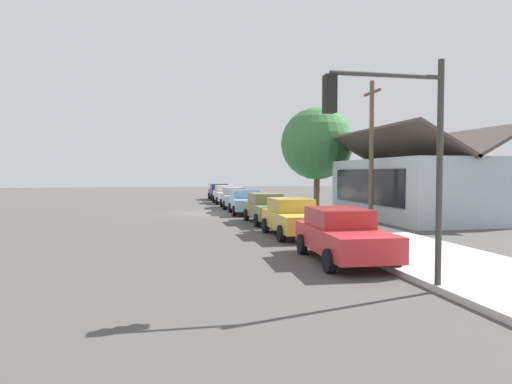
% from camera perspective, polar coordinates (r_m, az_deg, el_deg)
% --- Properties ---
extents(ground_plane, '(120.00, 120.00, 0.00)m').
position_cam_1_polar(ground_plane, '(30.46, -6.63, -2.69)').
color(ground_plane, '#4C4947').
extents(sidewalk_curb, '(60.00, 4.20, 0.16)m').
position_cam_1_polar(sidewalk_curb, '(31.40, 3.62, -2.38)').
color(sidewalk_curb, beige).
rests_on(sidewalk_curb, ground).
extents(car_navy, '(4.72, 2.09, 1.59)m').
position_cam_1_polar(car_navy, '(46.05, -4.62, 0.05)').
color(car_navy, navy).
rests_on(car_navy, ground).
extents(car_ivory, '(4.51, 1.96, 1.59)m').
position_cam_1_polar(car_ivory, '(40.54, -3.90, -0.27)').
color(car_ivory, silver).
rests_on(car_ivory, ground).
extents(car_silver, '(4.45, 2.06, 1.59)m').
position_cam_1_polar(car_silver, '(34.89, -2.78, -0.70)').
color(car_silver, silver).
rests_on(car_silver, ground).
extents(car_skyblue, '(4.41, 2.21, 1.59)m').
position_cam_1_polar(car_skyblue, '(29.75, -1.26, -1.22)').
color(car_skyblue, '#8CB7E0').
rests_on(car_skyblue, ground).
extents(car_olive, '(4.78, 1.95, 1.59)m').
position_cam_1_polar(car_olive, '(24.39, 1.33, -2.01)').
color(car_olive, olive).
rests_on(car_olive, ground).
extents(car_mustard, '(4.57, 2.03, 1.59)m').
position_cam_1_polar(car_mustard, '(19.41, 4.63, -3.15)').
color(car_mustard, gold).
rests_on(car_mustard, ground).
extents(car_cherry, '(4.72, 2.19, 1.59)m').
position_cam_1_polar(car_cherry, '(14.12, 10.77, -5.25)').
color(car_cherry, red).
rests_on(car_cherry, ground).
extents(storefront_building, '(11.58, 6.31, 5.23)m').
position_cam_1_polar(storefront_building, '(28.48, 19.15, 0.66)').
color(storefront_building, '#ADBCC6').
rests_on(storefront_building, ground).
extents(shade_tree, '(5.34, 5.34, 7.54)m').
position_cam_1_polar(shade_tree, '(34.13, 7.66, 6.02)').
color(shade_tree, brown).
rests_on(shade_tree, ground).
extents(traffic_light_main, '(0.37, 2.79, 5.20)m').
position_cam_1_polar(traffic_light_main, '(10.45, 17.18, 6.72)').
color(traffic_light_main, '#383833').
rests_on(traffic_light_main, ground).
extents(utility_pole_wooden, '(1.80, 0.24, 7.50)m').
position_cam_1_polar(utility_pole_wooden, '(24.72, 14.28, 5.20)').
color(utility_pole_wooden, brown).
rests_on(utility_pole_wooden, ground).
extents(fire_hydrant_red, '(0.22, 0.22, 0.71)m').
position_cam_1_polar(fire_hydrant_red, '(26.07, 3.52, -2.43)').
color(fire_hydrant_red, red).
rests_on(fire_hydrant_red, sidewalk_curb).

